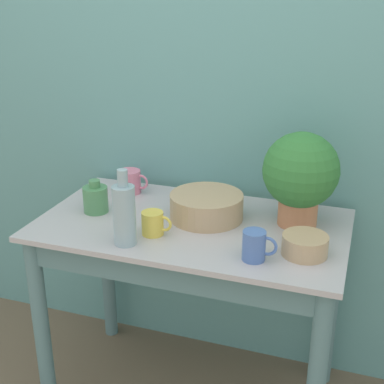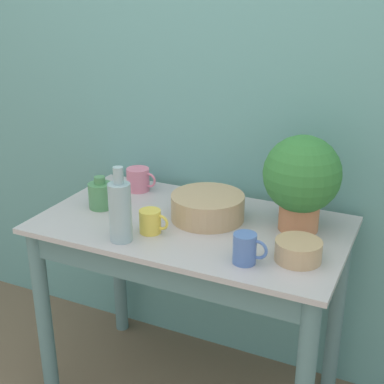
{
  "view_description": "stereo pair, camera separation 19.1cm",
  "coord_description": "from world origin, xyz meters",
  "px_view_note": "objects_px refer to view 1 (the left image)",
  "views": [
    {
      "loc": [
        0.58,
        -1.36,
        1.61
      ],
      "look_at": [
        0.0,
        0.32,
        0.91
      ],
      "focal_mm": 50.0,
      "sensor_mm": 36.0,
      "label": 1
    },
    {
      "loc": [
        0.75,
        -1.29,
        1.61
      ],
      "look_at": [
        0.0,
        0.32,
        0.91
      ],
      "focal_mm": 50.0,
      "sensor_mm": 36.0,
      "label": 2
    }
  ],
  "objects_px": {
    "mug_pink": "(130,182)",
    "bowl_wash_large": "(207,206)",
    "mug_blue": "(255,246)",
    "potted_plant": "(301,174)",
    "mug_yellow": "(153,223)",
    "bottle_short": "(96,199)",
    "bowl_small_tan": "(305,245)",
    "bottle_tall": "(124,214)"
  },
  "relations": [
    {
      "from": "mug_pink",
      "to": "mug_yellow",
      "type": "bearing_deg",
      "value": -53.71
    },
    {
      "from": "bottle_short",
      "to": "mug_blue",
      "type": "xyz_separation_m",
      "value": [
        0.66,
        -0.18,
        -0.0
      ]
    },
    {
      "from": "bowl_wash_large",
      "to": "mug_pink",
      "type": "distance_m",
      "value": 0.4
    },
    {
      "from": "bottle_tall",
      "to": "mug_blue",
      "type": "bearing_deg",
      "value": 3.87
    },
    {
      "from": "bowl_wash_large",
      "to": "bowl_small_tan",
      "type": "distance_m",
      "value": 0.42
    },
    {
      "from": "bottle_short",
      "to": "mug_pink",
      "type": "bearing_deg",
      "value": 80.29
    },
    {
      "from": "bowl_wash_large",
      "to": "bottle_tall",
      "type": "xyz_separation_m",
      "value": [
        -0.19,
        -0.29,
        0.06
      ]
    },
    {
      "from": "potted_plant",
      "to": "bowl_small_tan",
      "type": "distance_m",
      "value": 0.28
    },
    {
      "from": "bottle_short",
      "to": "mug_yellow",
      "type": "height_order",
      "value": "bottle_short"
    },
    {
      "from": "mug_blue",
      "to": "bottle_tall",
      "type": "bearing_deg",
      "value": -176.13
    },
    {
      "from": "mug_blue",
      "to": "bowl_small_tan",
      "type": "xyz_separation_m",
      "value": [
        0.14,
        0.09,
        -0.02
      ]
    },
    {
      "from": "potted_plant",
      "to": "bowl_wash_large",
      "type": "height_order",
      "value": "potted_plant"
    },
    {
      "from": "bowl_wash_large",
      "to": "bottle_tall",
      "type": "relative_size",
      "value": 1.03
    },
    {
      "from": "bowl_wash_large",
      "to": "mug_yellow",
      "type": "bearing_deg",
      "value": -124.82
    },
    {
      "from": "bowl_wash_large",
      "to": "bowl_small_tan",
      "type": "xyz_separation_m",
      "value": [
        0.38,
        -0.17,
        -0.01
      ]
    },
    {
      "from": "bottle_short",
      "to": "bowl_small_tan",
      "type": "distance_m",
      "value": 0.81
    },
    {
      "from": "bottle_short",
      "to": "mug_yellow",
      "type": "bearing_deg",
      "value": -21.43
    },
    {
      "from": "bottle_tall",
      "to": "bottle_short",
      "type": "bearing_deg",
      "value": 137.08
    },
    {
      "from": "mug_yellow",
      "to": "mug_pink",
      "type": "height_order",
      "value": "mug_pink"
    },
    {
      "from": "bottle_tall",
      "to": "mug_yellow",
      "type": "xyz_separation_m",
      "value": [
        0.06,
        0.1,
        -0.07
      ]
    },
    {
      "from": "bowl_wash_large",
      "to": "bowl_small_tan",
      "type": "height_order",
      "value": "bowl_wash_large"
    },
    {
      "from": "bowl_small_tan",
      "to": "bottle_tall",
      "type": "bearing_deg",
      "value": -168.64
    },
    {
      "from": "mug_yellow",
      "to": "potted_plant",
      "type": "bearing_deg",
      "value": 28.12
    },
    {
      "from": "mug_pink",
      "to": "bowl_wash_large",
      "type": "bearing_deg",
      "value": -20.7
    },
    {
      "from": "mug_pink",
      "to": "bottle_short",
      "type": "bearing_deg",
      "value": -99.71
    },
    {
      "from": "potted_plant",
      "to": "bottle_short",
      "type": "relative_size",
      "value": 2.68
    },
    {
      "from": "potted_plant",
      "to": "bottle_short",
      "type": "height_order",
      "value": "potted_plant"
    },
    {
      "from": "mug_blue",
      "to": "mug_pink",
      "type": "height_order",
      "value": "mug_blue"
    },
    {
      "from": "bottle_tall",
      "to": "mug_yellow",
      "type": "relative_size",
      "value": 2.39
    },
    {
      "from": "bottle_short",
      "to": "bowl_small_tan",
      "type": "xyz_separation_m",
      "value": [
        0.8,
        -0.09,
        -0.02
      ]
    },
    {
      "from": "bottle_tall",
      "to": "mug_pink",
      "type": "xyz_separation_m",
      "value": [
        -0.18,
        0.43,
        -0.06
      ]
    },
    {
      "from": "bowl_wash_large",
      "to": "bottle_short",
      "type": "relative_size",
      "value": 2.13
    },
    {
      "from": "bottle_tall",
      "to": "mug_yellow",
      "type": "distance_m",
      "value": 0.13
    },
    {
      "from": "bowl_wash_large",
      "to": "mug_blue",
      "type": "xyz_separation_m",
      "value": [
        0.24,
        -0.26,
        0.0
      ]
    },
    {
      "from": "potted_plant",
      "to": "bottle_short",
      "type": "bearing_deg",
      "value": -169.75
    },
    {
      "from": "bowl_wash_large",
      "to": "mug_blue",
      "type": "height_order",
      "value": "mug_blue"
    },
    {
      "from": "potted_plant",
      "to": "bottle_short",
      "type": "xyz_separation_m",
      "value": [
        -0.74,
        -0.13,
        -0.14
      ]
    },
    {
      "from": "mug_pink",
      "to": "bowl_small_tan",
      "type": "distance_m",
      "value": 0.82
    },
    {
      "from": "bottle_tall",
      "to": "mug_pink",
      "type": "relative_size",
      "value": 1.98
    },
    {
      "from": "mug_yellow",
      "to": "mug_blue",
      "type": "height_order",
      "value": "mug_blue"
    },
    {
      "from": "bottle_tall",
      "to": "bowl_small_tan",
      "type": "bearing_deg",
      "value": 11.36
    },
    {
      "from": "potted_plant",
      "to": "mug_yellow",
      "type": "xyz_separation_m",
      "value": [
        -0.46,
        -0.25,
        -0.15
      ]
    }
  ]
}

